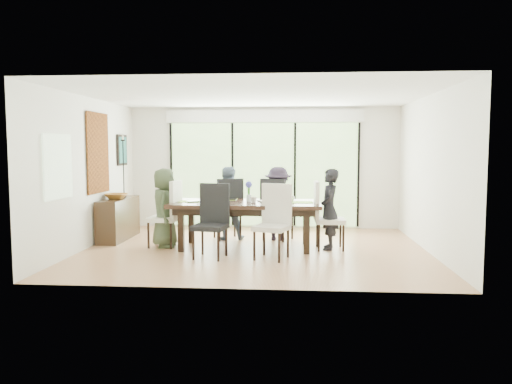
# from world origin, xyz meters

# --- Properties ---
(floor) EXTENTS (6.00, 5.00, 0.01)m
(floor) POSITION_xyz_m (0.00, 0.00, -0.01)
(floor) COLOR #965D3C
(floor) RESTS_ON ground
(ceiling) EXTENTS (6.00, 5.00, 0.01)m
(ceiling) POSITION_xyz_m (0.00, 0.00, 2.71)
(ceiling) COLOR white
(ceiling) RESTS_ON wall_back
(wall_back) EXTENTS (6.00, 0.02, 2.70)m
(wall_back) POSITION_xyz_m (0.00, 2.51, 1.35)
(wall_back) COLOR silver
(wall_back) RESTS_ON floor
(wall_front) EXTENTS (6.00, 0.02, 2.70)m
(wall_front) POSITION_xyz_m (0.00, -2.51, 1.35)
(wall_front) COLOR beige
(wall_front) RESTS_ON floor
(wall_left) EXTENTS (0.02, 5.00, 2.70)m
(wall_left) POSITION_xyz_m (-3.01, 0.00, 1.35)
(wall_left) COLOR white
(wall_left) RESTS_ON floor
(wall_right) EXTENTS (0.02, 5.00, 2.70)m
(wall_right) POSITION_xyz_m (3.01, 0.00, 1.35)
(wall_right) COLOR white
(wall_right) RESTS_ON floor
(glass_doors) EXTENTS (4.20, 0.02, 2.30)m
(glass_doors) POSITION_xyz_m (0.00, 2.47, 1.20)
(glass_doors) COLOR #598C3F
(glass_doors) RESTS_ON wall_back
(blinds_header) EXTENTS (4.40, 0.06, 0.28)m
(blinds_header) POSITION_xyz_m (0.00, 2.46, 2.50)
(blinds_header) COLOR white
(blinds_header) RESTS_ON wall_back
(mullion_a) EXTENTS (0.05, 0.04, 2.30)m
(mullion_a) POSITION_xyz_m (-2.10, 2.46, 1.20)
(mullion_a) COLOR black
(mullion_a) RESTS_ON wall_back
(mullion_b) EXTENTS (0.05, 0.04, 2.30)m
(mullion_b) POSITION_xyz_m (-0.70, 2.46, 1.20)
(mullion_b) COLOR black
(mullion_b) RESTS_ON wall_back
(mullion_c) EXTENTS (0.05, 0.04, 2.30)m
(mullion_c) POSITION_xyz_m (0.70, 2.46, 1.20)
(mullion_c) COLOR black
(mullion_c) RESTS_ON wall_back
(mullion_d) EXTENTS (0.05, 0.04, 2.30)m
(mullion_d) POSITION_xyz_m (2.10, 2.46, 1.20)
(mullion_d) COLOR black
(mullion_d) RESTS_ON wall_back
(side_window) EXTENTS (0.02, 0.90, 1.00)m
(side_window) POSITION_xyz_m (-2.97, -1.20, 1.50)
(side_window) COLOR #8CAD7F
(side_window) RESTS_ON wall_left
(deck) EXTENTS (6.00, 1.80, 0.10)m
(deck) POSITION_xyz_m (0.00, 3.40, -0.05)
(deck) COLOR #4F3822
(deck) RESTS_ON ground
(rail_top) EXTENTS (6.00, 0.08, 0.06)m
(rail_top) POSITION_xyz_m (0.00, 4.20, 0.55)
(rail_top) COLOR #503722
(rail_top) RESTS_ON deck
(foliage_left) EXTENTS (3.20, 3.20, 3.20)m
(foliage_left) POSITION_xyz_m (-1.80, 5.20, 1.44)
(foliage_left) COLOR #14380F
(foliage_left) RESTS_ON ground
(foliage_mid) EXTENTS (4.00, 4.00, 4.00)m
(foliage_mid) POSITION_xyz_m (0.40, 5.80, 1.80)
(foliage_mid) COLOR #14380F
(foliage_mid) RESTS_ON ground
(foliage_right) EXTENTS (2.80, 2.80, 2.80)m
(foliage_right) POSITION_xyz_m (2.20, 5.00, 1.26)
(foliage_right) COLOR #14380F
(foliage_right) RESTS_ON ground
(foliage_far) EXTENTS (3.60, 3.60, 3.60)m
(foliage_far) POSITION_xyz_m (-0.60, 6.50, 1.62)
(foliage_far) COLOR #14380F
(foliage_far) RESTS_ON ground
(table_top) EXTENTS (2.66, 1.22, 0.07)m
(table_top) POSITION_xyz_m (-0.18, 0.13, 0.80)
(table_top) COLOR black
(table_top) RESTS_ON floor
(table_apron) EXTENTS (2.44, 1.00, 0.11)m
(table_apron) POSITION_xyz_m (-0.18, 0.13, 0.70)
(table_apron) COLOR black
(table_apron) RESTS_ON floor
(table_leg_fl) EXTENTS (0.10, 0.10, 0.76)m
(table_leg_fl) POSITION_xyz_m (-1.26, -0.30, 0.38)
(table_leg_fl) COLOR black
(table_leg_fl) RESTS_ON floor
(table_leg_fr) EXTENTS (0.10, 0.10, 0.76)m
(table_leg_fr) POSITION_xyz_m (0.90, -0.30, 0.38)
(table_leg_fr) COLOR black
(table_leg_fr) RESTS_ON floor
(table_leg_bl) EXTENTS (0.10, 0.10, 0.76)m
(table_leg_bl) POSITION_xyz_m (-1.26, 0.56, 0.38)
(table_leg_bl) COLOR black
(table_leg_bl) RESTS_ON floor
(table_leg_br) EXTENTS (0.10, 0.10, 0.76)m
(table_leg_br) POSITION_xyz_m (0.90, 0.56, 0.38)
(table_leg_br) COLOR black
(table_leg_br) RESTS_ON floor
(chair_left_end) EXTENTS (0.56, 0.56, 1.22)m
(chair_left_end) POSITION_xyz_m (-1.68, 0.13, 0.61)
(chair_left_end) COLOR white
(chair_left_end) RESTS_ON floor
(chair_right_end) EXTENTS (0.52, 0.52, 1.22)m
(chair_right_end) POSITION_xyz_m (1.32, 0.13, 0.61)
(chair_right_end) COLOR white
(chair_right_end) RESTS_ON floor
(chair_far_left) EXTENTS (0.66, 0.66, 1.22)m
(chair_far_left) POSITION_xyz_m (-0.63, 0.98, 0.61)
(chair_far_left) COLOR black
(chair_far_left) RESTS_ON floor
(chair_far_right) EXTENTS (0.67, 0.67, 1.22)m
(chair_far_right) POSITION_xyz_m (0.37, 0.98, 0.61)
(chair_far_right) COLOR black
(chair_far_right) RESTS_ON floor
(chair_near_left) EXTENTS (0.59, 0.59, 1.22)m
(chair_near_left) POSITION_xyz_m (-0.68, -0.74, 0.61)
(chair_near_left) COLOR black
(chair_near_left) RESTS_ON floor
(chair_near_right) EXTENTS (0.64, 0.64, 1.22)m
(chair_near_right) POSITION_xyz_m (0.32, -0.74, 0.61)
(chair_near_right) COLOR silver
(chair_near_right) RESTS_ON floor
(person_left_end) EXTENTS (0.48, 0.70, 1.43)m
(person_left_end) POSITION_xyz_m (-1.66, 0.13, 0.71)
(person_left_end) COLOR #3C4931
(person_left_end) RESTS_ON floor
(person_right_end) EXTENTS (0.45, 0.69, 1.43)m
(person_right_end) POSITION_xyz_m (1.30, 0.13, 0.71)
(person_right_end) COLOR black
(person_right_end) RESTS_ON floor
(person_far_left) EXTENTS (0.73, 0.53, 1.43)m
(person_far_left) POSITION_xyz_m (-0.63, 0.96, 0.71)
(person_far_left) COLOR slate
(person_far_left) RESTS_ON floor
(person_far_right) EXTENTS (0.68, 0.44, 1.43)m
(person_far_right) POSITION_xyz_m (0.37, 0.96, 0.71)
(person_far_right) COLOR #261D2C
(person_far_right) RESTS_ON floor
(placemat_left) EXTENTS (0.49, 0.35, 0.01)m
(placemat_left) POSITION_xyz_m (-1.13, 0.13, 0.83)
(placemat_left) COLOR #86B641
(placemat_left) RESTS_ON table_top
(placemat_right) EXTENTS (0.49, 0.35, 0.01)m
(placemat_right) POSITION_xyz_m (0.77, 0.13, 0.83)
(placemat_right) COLOR #8BC546
(placemat_right) RESTS_ON table_top
(placemat_far_l) EXTENTS (0.49, 0.35, 0.01)m
(placemat_far_l) POSITION_xyz_m (-0.63, 0.53, 0.83)
(placemat_far_l) COLOR #78AB3D
(placemat_far_l) RESTS_ON table_top
(placemat_far_r) EXTENTS (0.49, 0.35, 0.01)m
(placemat_far_r) POSITION_xyz_m (0.37, 0.53, 0.83)
(placemat_far_r) COLOR #8BA73B
(placemat_far_r) RESTS_ON table_top
(placemat_paper) EXTENTS (0.49, 0.35, 0.01)m
(placemat_paper) POSITION_xyz_m (-0.73, -0.17, 0.83)
(placemat_paper) COLOR white
(placemat_paper) RESTS_ON table_top
(tablet_far_l) EXTENTS (0.29, 0.20, 0.01)m
(tablet_far_l) POSITION_xyz_m (-0.53, 0.48, 0.84)
(tablet_far_l) COLOR black
(tablet_far_l) RESTS_ON table_top
(tablet_far_r) EXTENTS (0.27, 0.19, 0.01)m
(tablet_far_r) POSITION_xyz_m (0.32, 0.48, 0.84)
(tablet_far_r) COLOR black
(tablet_far_r) RESTS_ON table_top
(papers) EXTENTS (0.33, 0.24, 0.00)m
(papers) POSITION_xyz_m (0.52, 0.08, 0.83)
(papers) COLOR white
(papers) RESTS_ON table_top
(platter_base) EXTENTS (0.29, 0.29, 0.03)m
(platter_base) POSITION_xyz_m (-0.73, -0.17, 0.85)
(platter_base) COLOR white
(platter_base) RESTS_ON table_top
(platter_snacks) EXTENTS (0.22, 0.22, 0.02)m
(platter_snacks) POSITION_xyz_m (-0.73, -0.17, 0.87)
(platter_snacks) COLOR orange
(platter_snacks) RESTS_ON table_top
(vase) EXTENTS (0.09, 0.09, 0.13)m
(vase) POSITION_xyz_m (-0.13, 0.18, 0.90)
(vase) COLOR silver
(vase) RESTS_ON table_top
(hyacinth_stems) EXTENTS (0.04, 0.04, 0.18)m
(hyacinth_stems) POSITION_xyz_m (-0.13, 0.18, 1.03)
(hyacinth_stems) COLOR #337226
(hyacinth_stems) RESTS_ON table_top
(hyacinth_blooms) EXTENTS (0.12, 0.12, 0.12)m
(hyacinth_blooms) POSITION_xyz_m (-0.13, 0.18, 1.14)
(hyacinth_blooms) COLOR #4C4AB9
(hyacinth_blooms) RESTS_ON table_top
(laptop) EXTENTS (0.43, 0.42, 0.03)m
(laptop) POSITION_xyz_m (-1.03, 0.03, 0.84)
(laptop) COLOR silver
(laptop) RESTS_ON table_top
(cup_a) EXTENTS (0.19, 0.19, 0.11)m
(cup_a) POSITION_xyz_m (-0.88, 0.28, 0.88)
(cup_a) COLOR white
(cup_a) RESTS_ON table_top
(cup_b) EXTENTS (0.16, 0.16, 0.10)m
(cup_b) POSITION_xyz_m (-0.03, 0.03, 0.88)
(cup_b) COLOR white
(cup_b) RESTS_ON table_top
(cup_c) EXTENTS (0.19, 0.19, 0.11)m
(cup_c) POSITION_xyz_m (0.62, 0.23, 0.88)
(cup_c) COLOR white
(cup_c) RESTS_ON table_top
(book) EXTENTS (0.29, 0.31, 0.02)m
(book) POSITION_xyz_m (0.07, 0.18, 0.84)
(book) COLOR white
(book) RESTS_ON table_top
(sideboard) EXTENTS (0.40, 1.44, 0.81)m
(sideboard) POSITION_xyz_m (-2.76, 0.82, 0.40)
(sideboard) COLOR black
(sideboard) RESTS_ON floor
(bowl) EXTENTS (0.43, 0.43, 0.10)m
(bowl) POSITION_xyz_m (-2.76, 0.72, 0.86)
(bowl) COLOR brown
(bowl) RESTS_ON sideboard
(candlestick_base) EXTENTS (0.09, 0.09, 0.04)m
(candlestick_base) POSITION_xyz_m (-2.76, 1.17, 0.83)
(candlestick_base) COLOR black
(candlestick_base) RESTS_ON sideboard
(candlestick_shaft) EXTENTS (0.02, 0.02, 1.12)m
(candlestick_shaft) POSITION_xyz_m (-2.76, 1.17, 1.39)
(candlestick_shaft) COLOR black
(candlestick_shaft) RESTS_ON sideboard
(candlestick_pan) EXTENTS (0.09, 0.09, 0.03)m
(candlestick_pan) POSITION_xyz_m (-2.76, 1.17, 1.95)
(candlestick_pan) COLOR black
(candlestick_pan) RESTS_ON sideboard
(candle) EXTENTS (0.03, 0.03, 0.09)m
(candle) POSITION_xyz_m (-2.76, 1.17, 2.00)
(candle) COLOR silver
(candle) RESTS_ON sideboard
(tapestry) EXTENTS (0.02, 1.00, 1.50)m
(tapestry) POSITION_xyz_m (-2.97, 0.40, 1.70)
(tapestry) COLOR #904315
(tapestry) RESTS_ON wall_left
(art_frame) EXTENTS (0.03, 0.55, 0.65)m
(art_frame) POSITION_xyz_m (-2.97, 1.70, 1.75)
(art_frame) COLOR black
(art_frame) RESTS_ON wall_left
(art_canvas) EXTENTS (0.01, 0.45, 0.55)m
(art_canvas) POSITION_xyz_m (-2.95, 1.70, 1.75)
(art_canvas) COLOR #174C48
(art_canvas) RESTS_ON wall_left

